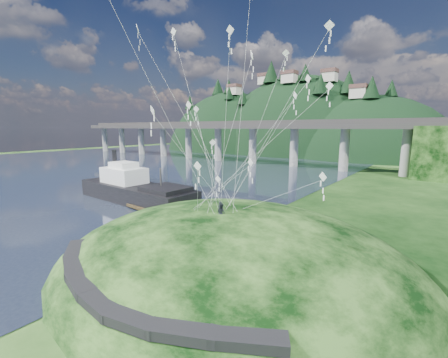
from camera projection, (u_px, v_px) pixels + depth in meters
The scene contains 10 objects.
ground at pixel (160, 247), 31.86m from camera, with size 320.00×320.00×0.00m, color black.
water at pixel (84, 166), 98.34m from camera, with size 240.00×240.00×0.00m, color #29334B.
grass_hill at pixel (232, 275), 28.91m from camera, with size 36.00×32.00×13.00m.
footpath at pixel (120, 292), 19.41m from camera, with size 22.29×5.84×0.83m.
bridge at pixel (267, 136), 100.96m from camera, with size 160.00×11.00×15.00m.
far_ridge at pixel (287, 167), 154.95m from camera, with size 153.00×70.00×94.50m.
work_barge at pixel (134, 189), 51.62m from camera, with size 24.86×7.47×8.63m.
wooden_dock at pixel (163, 213), 43.00m from camera, with size 15.97×3.98×1.13m.
kite_flyers at pixel (221, 203), 27.15m from camera, with size 1.54×1.42×1.81m.
kite_swarm at pixel (228, 81), 28.07m from camera, with size 18.88×16.53×21.37m.
Camera 1 is at (23.68, -19.88, 12.60)m, focal length 24.00 mm.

